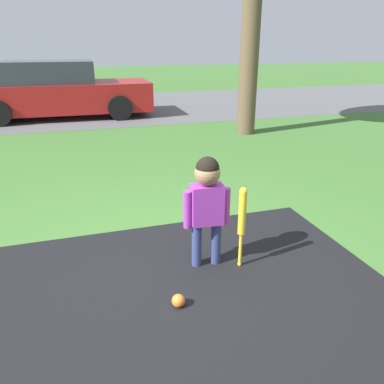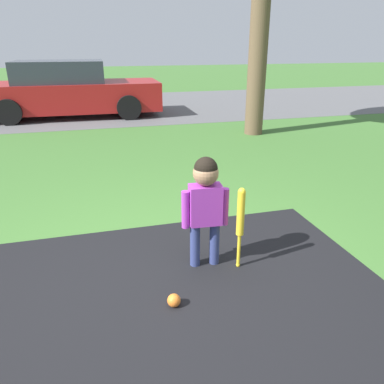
% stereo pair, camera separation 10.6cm
% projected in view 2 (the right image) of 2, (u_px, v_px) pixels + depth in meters
% --- Properties ---
extents(ground_plane, '(60.00, 60.00, 0.00)m').
position_uv_depth(ground_plane, '(159.00, 284.00, 2.90)').
color(ground_plane, '#3D6B2D').
extents(street_strip, '(40.00, 6.00, 0.01)m').
position_uv_depth(street_strip, '(102.00, 107.00, 10.89)').
color(street_strip, '#59595B').
rests_on(street_strip, ground).
extents(child, '(0.38, 0.20, 0.94)m').
position_uv_depth(child, '(205.00, 197.00, 2.94)').
color(child, navy).
rests_on(child, ground).
extents(baseball_bat, '(0.06, 0.06, 0.70)m').
position_uv_depth(baseball_bat, '(241.00, 217.00, 2.96)').
color(baseball_bat, yellow).
rests_on(baseball_bat, ground).
extents(sports_ball, '(0.10, 0.10, 0.10)m').
position_uv_depth(sports_ball, '(174.00, 300.00, 2.64)').
color(sports_ball, orange).
rests_on(sports_ball, ground).
extents(parked_car, '(4.38, 1.93, 1.35)m').
position_uv_depth(parked_car, '(69.00, 91.00, 9.33)').
color(parked_car, maroon).
rests_on(parked_car, ground).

